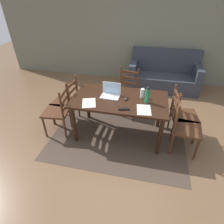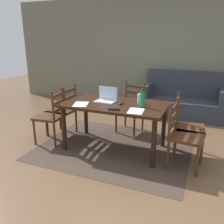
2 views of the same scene
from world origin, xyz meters
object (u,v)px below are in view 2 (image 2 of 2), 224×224
object	(u,v)px
couch	(183,100)
laptop	(107,98)
chair_right_near	(184,136)
water_bottle	(142,97)
tv_remote	(114,109)
chair_left_near	(51,116)
chair_far_head	(131,108)
chair_right_far	(187,127)
chair_left_far	(63,111)
drinking_glass	(140,99)
dining_table	(115,109)
computer_mouse	(121,103)

from	to	relation	value
couch	laptop	bearing A→B (deg)	-114.80
chair_right_near	couch	world-z (taller)	couch
water_bottle	tv_remote	world-z (taller)	water_bottle
couch	chair_left_near	bearing A→B (deg)	-128.82
chair_far_head	couch	world-z (taller)	couch
chair_right_near	chair_right_far	size ratio (longest dim) A/B	1.00
chair_left_near	chair_left_far	bearing A→B (deg)	89.97
chair_left_near	tv_remote	bearing A→B (deg)	-7.14
chair_right_far	chair_right_near	bearing A→B (deg)	-90.00
chair_left_far	chair_far_head	xyz separation A→B (m)	(1.10, 0.64, 0.00)
chair_left_near	chair_right_near	size ratio (longest dim) A/B	1.00
chair_left_far	drinking_glass	xyz separation A→B (m)	(1.45, -0.05, 0.38)
chair_right_near	couch	distance (m)	2.39
water_bottle	chair_left_far	bearing A→B (deg)	172.30
dining_table	chair_left_far	bearing A→B (deg)	170.80
water_bottle	computer_mouse	xyz separation A→B (m)	(-0.34, 0.02, -0.13)
dining_table	couch	bearing A→B (deg)	69.59
couch	water_bottle	distance (m)	2.33
dining_table	chair_far_head	xyz separation A→B (m)	(0.01, 0.82, -0.20)
water_bottle	chair_right_far	bearing A→B (deg)	17.80
couch	water_bottle	bearing A→B (deg)	-99.38
dining_table	tv_remote	world-z (taller)	tv_remote
chair_right_far	drinking_glass	bearing A→B (deg)	-176.32
laptop	computer_mouse	world-z (taller)	laptop
laptop	water_bottle	distance (m)	0.63
chair_left_near	chair_left_far	distance (m)	0.35
chair_left_far	chair_right_near	distance (m)	2.21
computer_mouse	drinking_glass	bearing A→B (deg)	18.07
dining_table	chair_right_far	size ratio (longest dim) A/B	1.69
chair_far_head	laptop	size ratio (longest dim) A/B	2.89
water_bottle	computer_mouse	distance (m)	0.37
laptop	drinking_glass	distance (m)	0.53
chair_far_head	computer_mouse	xyz separation A→B (m)	(0.10, -0.83, 0.32)
drinking_glass	computer_mouse	bearing A→B (deg)	-151.12
chair_left_near	computer_mouse	size ratio (longest dim) A/B	9.50
chair_left_near	computer_mouse	world-z (taller)	chair_left_near
water_bottle	drinking_glass	world-z (taller)	water_bottle
chair_left_far	chair_left_near	bearing A→B (deg)	-90.03
chair_left_far	drinking_glass	bearing A→B (deg)	-1.94
chair_right_far	computer_mouse	xyz separation A→B (m)	(-0.99, -0.19, 0.32)
chair_right_near	water_bottle	xyz separation A→B (m)	(-0.64, 0.14, 0.44)
chair_left_far	chair_right_far	bearing A→B (deg)	-0.06
chair_right_far	drinking_glass	size ratio (longest dim) A/B	6.09
water_bottle	chair_far_head	bearing A→B (deg)	117.57
chair_left_far	drinking_glass	size ratio (longest dim) A/B	6.09
tv_remote	water_bottle	bearing A→B (deg)	-61.28
couch	drinking_glass	xyz separation A→B (m)	(-0.45, -2.07, 0.49)
chair_right_near	chair_far_head	size ratio (longest dim) A/B	1.00
dining_table	chair_right_near	bearing A→B (deg)	-9.08
chair_left_near	couch	world-z (taller)	couch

